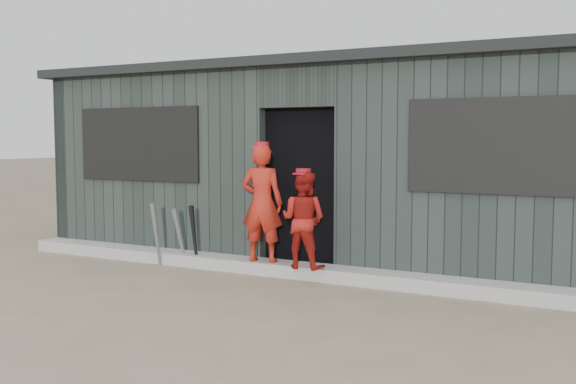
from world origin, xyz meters
The scene contains 9 objects.
ground centered at (0.00, 0.00, 0.00)m, with size 80.00×80.00×0.00m, color #766851.
curb centered at (0.00, 1.82, 0.07)m, with size 8.00×0.36×0.15m, color #9D9D98.
bat_left centered at (-1.77, 1.55, 0.41)m, with size 0.07×0.07×0.82m, color gray.
bat_mid centered at (-1.53, 1.74, 0.38)m, with size 0.07×0.07×0.76m, color gray.
bat_right centered at (-1.30, 1.72, 0.40)m, with size 0.07×0.07×0.79m, color black.
player_red_left centered at (-0.33, 1.76, 0.86)m, with size 0.52×0.34×1.41m, color #AF2215.
player_red_right centered at (0.28, 1.64, 0.71)m, with size 0.54×0.42×1.11m, color #A21914.
player_grey_back centered at (0.51, 2.41, 0.67)m, with size 0.66×0.43×1.34m, color silver.
dugout centered at (0.00, 3.50, 1.29)m, with size 8.30×3.30×2.62m.
Camera 1 is at (3.45, -4.87, 1.62)m, focal length 40.00 mm.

